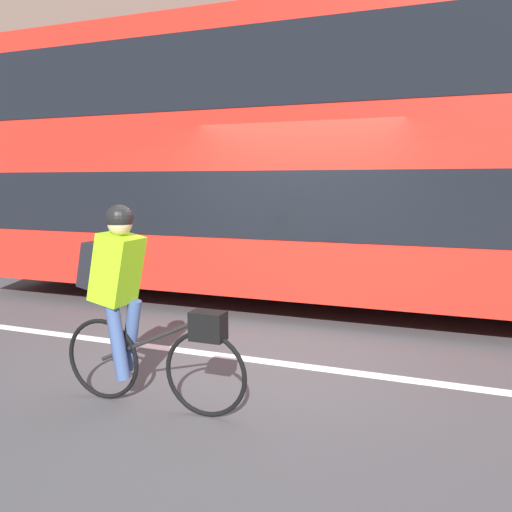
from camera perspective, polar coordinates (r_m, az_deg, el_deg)
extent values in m
plane|color=#424244|center=(5.28, 0.69, -11.33)|extent=(80.00, 80.00, 0.00)
cube|color=silver|center=(5.15, 0.14, -11.81)|extent=(50.00, 0.14, 0.01)
cube|color=gray|center=(10.25, 10.63, -1.36)|extent=(60.00, 2.42, 0.13)
cube|color=brown|center=(11.59, 12.32, 17.22)|extent=(60.00, 0.30, 7.18)
cylinder|color=black|center=(8.59, -13.43, -0.22)|extent=(1.05, 0.30, 1.05)
cube|color=red|center=(7.21, 9.27, 4.27)|extent=(10.84, 2.52, 1.92)
cube|color=black|center=(7.20, 9.32, 6.10)|extent=(10.41, 2.54, 0.84)
cube|color=red|center=(7.31, 9.63, 18.56)|extent=(10.84, 2.41, 1.70)
cube|color=black|center=(7.32, 9.65, 19.21)|extent=(10.41, 2.43, 0.95)
torus|color=black|center=(3.92, -5.81, -13.26)|extent=(0.68, 0.04, 0.68)
torus|color=black|center=(4.39, -17.09, -11.18)|extent=(0.68, 0.04, 0.68)
cylinder|color=black|center=(4.06, -11.89, -9.34)|extent=(0.95, 0.03, 0.47)
cylinder|color=black|center=(4.25, -16.01, -8.25)|extent=(0.03, 0.03, 0.50)
cube|color=black|center=(3.78, -5.49, -7.96)|extent=(0.26, 0.16, 0.22)
cube|color=#8CE019|center=(4.09, -15.57, -1.37)|extent=(0.37, 0.32, 0.58)
cube|color=black|center=(4.21, -17.80, -0.93)|extent=(0.21, 0.26, 0.38)
cylinder|color=#384C7A|center=(4.27, -14.12, -8.79)|extent=(0.21, 0.11, 0.61)
cylinder|color=#384C7A|center=(4.13, -15.54, -9.44)|extent=(0.19, 0.11, 0.61)
sphere|color=tan|center=(4.03, -15.31, 3.58)|extent=(0.19, 0.19, 0.19)
sphere|color=black|center=(4.02, -15.34, 4.19)|extent=(0.21, 0.21, 0.21)
cylinder|color=#262628|center=(10.65, -1.27, 2.04)|extent=(0.51, 0.51, 0.93)
cylinder|color=#59595B|center=(11.89, -13.81, 5.67)|extent=(0.07, 0.07, 2.26)
cube|color=white|center=(11.85, -14.09, 10.00)|extent=(0.36, 0.02, 0.36)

